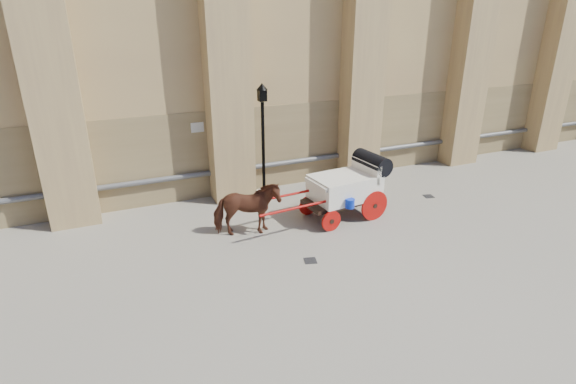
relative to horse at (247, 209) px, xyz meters
name	(u,v)px	position (x,y,z in m)	size (l,w,h in m)	color
ground	(303,235)	(1.46, -0.71, -0.80)	(90.00, 90.00, 0.00)	slate
horse	(247,209)	(0.00, 0.00, 0.00)	(0.86, 1.89, 1.60)	brown
carriage	(349,185)	(3.32, -0.02, 0.25)	(4.51, 1.69, 1.94)	black
street_lamp	(263,138)	(1.48, 2.55, 1.29)	(0.37, 0.37, 3.91)	black
drain_grate_near	(310,261)	(1.01, -2.07, -0.79)	(0.32, 0.32, 0.01)	black
drain_grate_far	(429,196)	(6.75, 0.20, -0.79)	(0.32, 0.32, 0.01)	black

